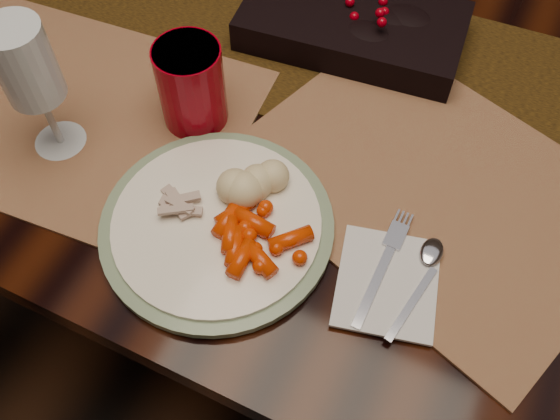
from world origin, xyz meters
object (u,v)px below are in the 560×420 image
at_px(baby_carrots, 254,247).
at_px(napkin, 387,283).
at_px(dining_table, 335,208).
at_px(centerpiece, 353,22).
at_px(red_cup, 191,86).
at_px(turkey_shreds, 183,206).
at_px(wine_glass, 38,91).
at_px(placemat_main, 431,185).
at_px(dinner_plate, 217,225).
at_px(mashed_potatoes, 249,177).

distance_m(baby_carrots, napkin, 0.16).
relative_size(dining_table, centerpiece, 5.60).
bearing_deg(red_cup, turkey_shreds, -65.29).
bearing_deg(wine_glass, turkey_shreds, -8.60).
xyz_separation_m(centerpiece, wine_glass, (-0.28, -0.35, 0.06)).
xyz_separation_m(centerpiece, turkey_shreds, (-0.07, -0.38, -0.01)).
xyz_separation_m(centerpiece, napkin, (0.19, -0.36, -0.03)).
xyz_separation_m(placemat_main, dinner_plate, (-0.21, -0.17, 0.01)).
bearing_deg(napkin, dinner_plate, 171.58).
distance_m(mashed_potatoes, turkey_shreds, 0.09).
height_order(centerpiece, mashed_potatoes, centerpiece).
distance_m(centerpiece, mashed_potatoes, 0.32).
bearing_deg(dinner_plate, napkin, 5.04).
distance_m(dinner_plate, red_cup, 0.19).
bearing_deg(centerpiece, turkey_shreds, -99.80).
xyz_separation_m(dining_table, mashed_potatoes, (-0.04, -0.26, 0.42)).
xyz_separation_m(placemat_main, baby_carrots, (-0.16, -0.19, 0.03)).
bearing_deg(mashed_potatoes, wine_glass, -173.15).
relative_size(centerpiece, mashed_potatoes, 3.99).
xyz_separation_m(dining_table, napkin, (0.16, -0.31, 0.38)).
bearing_deg(placemat_main, centerpiece, 152.55).
bearing_deg(wine_glass, napkin, -1.37).
xyz_separation_m(mashed_potatoes, napkin, (0.20, -0.04, -0.03)).
bearing_deg(napkin, baby_carrots, 179.16).
bearing_deg(placemat_main, wine_glass, -143.62).
bearing_deg(dining_table, red_cup, -131.43).
relative_size(baby_carrots, red_cup, 0.89).
distance_m(baby_carrots, turkey_shreds, 0.10).
height_order(centerpiece, placemat_main, centerpiece).
bearing_deg(red_cup, placemat_main, 5.17).
bearing_deg(turkey_shreds, napkin, 4.62).
bearing_deg(napkin, mashed_potatoes, 154.29).
bearing_deg(turkey_shreds, centerpiece, 80.20).
bearing_deg(dinner_plate, mashed_potatoes, 77.95).
bearing_deg(dinner_plate, turkey_shreds, -177.43).
relative_size(dining_table, placemat_main, 3.86).
bearing_deg(dinner_plate, placemat_main, 39.04).
bearing_deg(baby_carrots, wine_glass, 171.75).
height_order(napkin, red_cup, red_cup).
height_order(turkey_shreds, napkin, turkey_shreds).
distance_m(dining_table, red_cup, 0.50).
height_order(napkin, wine_glass, wine_glass).
height_order(mashed_potatoes, turkey_shreds, mashed_potatoes).
relative_size(placemat_main, dinner_plate, 1.65).
distance_m(dining_table, baby_carrots, 0.53).
distance_m(dining_table, placemat_main, 0.44).
relative_size(napkin, red_cup, 1.11).
height_order(baby_carrots, wine_glass, wine_glass).
xyz_separation_m(centerpiece, dinner_plate, (-0.02, -0.38, -0.02)).
height_order(red_cup, wine_glass, wine_glass).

